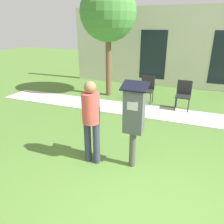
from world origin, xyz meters
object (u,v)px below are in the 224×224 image
(person_standing, at_px, (91,117))
(outdoor_chair_middle, at_px, (184,93))
(outdoor_chair_left, at_px, (147,88))
(parking_meter, at_px, (134,115))

(person_standing, height_order, outdoor_chair_middle, person_standing)
(outdoor_chair_left, bearing_deg, outdoor_chair_middle, 8.18)
(parking_meter, height_order, outdoor_chair_left, parking_meter)
(parking_meter, xyz_separation_m, person_standing, (-0.75, -0.14, -0.09))
(person_standing, bearing_deg, outdoor_chair_middle, 33.96)
(parking_meter, bearing_deg, outdoor_chair_left, 98.92)
(person_standing, xyz_separation_m, outdoor_chair_middle, (1.36, 3.61, -0.40))
(parking_meter, bearing_deg, outdoor_chair_middle, 79.97)
(outdoor_chair_middle, bearing_deg, person_standing, -132.26)
(person_standing, distance_m, outdoor_chair_middle, 3.88)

